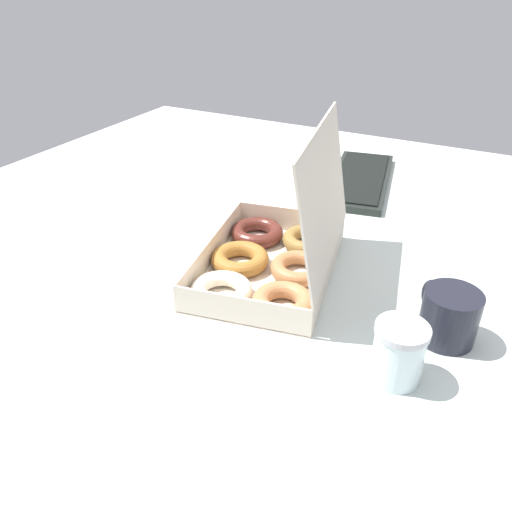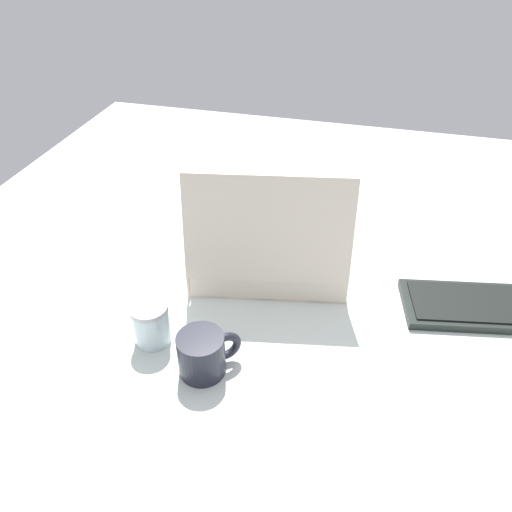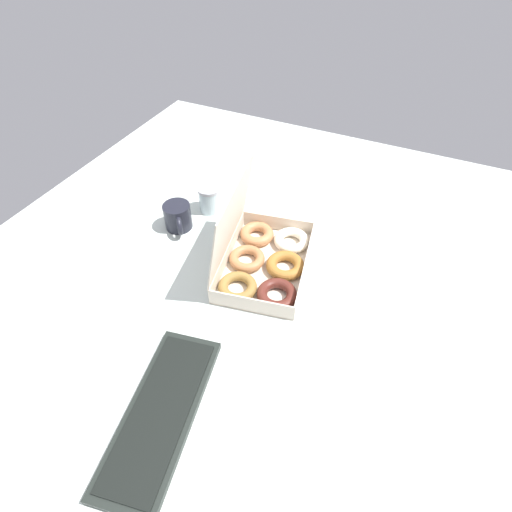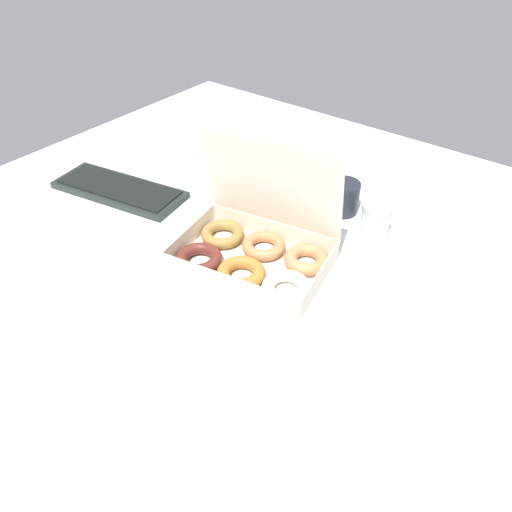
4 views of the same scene
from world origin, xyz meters
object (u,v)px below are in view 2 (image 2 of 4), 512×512
at_px(keyboard, 496,307).
at_px(glass_jar, 151,323).
at_px(donut_box, 268,258).
at_px(coffee_mug, 203,353).

bearing_deg(keyboard, glass_jar, 21.08).
height_order(donut_box, keyboard, donut_box).
xyz_separation_m(donut_box, glass_jar, (0.17, 0.27, 0.01)).
bearing_deg(glass_jar, keyboard, -158.92).
height_order(donut_box, coffee_mug, donut_box).
xyz_separation_m(coffee_mug, glass_jar, (0.12, -0.05, 0.00)).
relative_size(coffee_mug, glass_jar, 1.21).
bearing_deg(keyboard, donut_box, -1.74).
bearing_deg(coffee_mug, glass_jar, -20.76).
height_order(coffee_mug, glass_jar, glass_jar).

